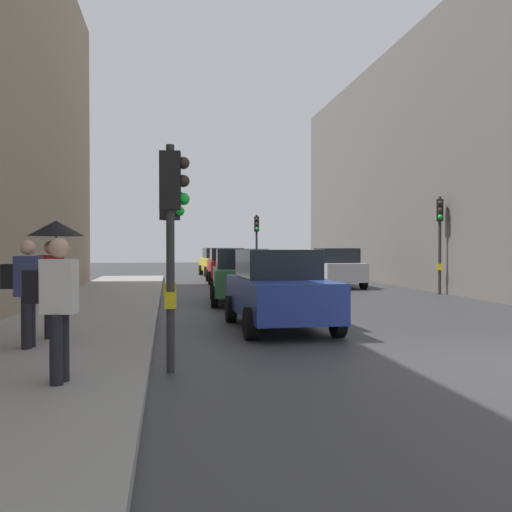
# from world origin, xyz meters

# --- Properties ---
(ground_plane) EXTENTS (120.00, 120.00, 0.00)m
(ground_plane) POSITION_xyz_m (0.00, 0.00, 0.00)
(ground_plane) COLOR #38383A
(sidewalk_kerb) EXTENTS (3.45, 40.00, 0.16)m
(sidewalk_kerb) POSITION_xyz_m (-7.17, 6.00, 0.08)
(sidewalk_kerb) COLOR gray
(sidewalk_kerb) RESTS_ON ground
(traffic_light_far_median) EXTENTS (0.24, 0.43, 3.62)m
(traffic_light_far_median) POSITION_xyz_m (-0.29, 23.90, 2.49)
(traffic_light_far_median) COLOR #2D2D2D
(traffic_light_far_median) RESTS_ON ground
(traffic_light_near_right) EXTENTS (0.45, 0.35, 3.24)m
(traffic_light_near_right) POSITION_xyz_m (-5.12, 2.46, 2.24)
(traffic_light_near_right) COLOR #2D2D2D
(traffic_light_near_right) RESTS_ON ground
(traffic_light_near_left) EXTENTS (0.44, 0.26, 3.30)m
(traffic_light_near_left) POSITION_xyz_m (-5.12, 0.35, 2.27)
(traffic_light_near_left) COLOR #2D2D2D
(traffic_light_near_left) RESTS_ON ground
(traffic_light_mid_street) EXTENTS (0.33, 0.45, 3.75)m
(traffic_light_mid_street) POSITION_xyz_m (5.13, 12.85, 2.58)
(traffic_light_mid_street) COLOR #2D2D2D
(traffic_light_mid_street) RESTS_ON ground
(car_silver_hatchback) EXTENTS (2.06, 4.22, 1.76)m
(car_silver_hatchback) POSITION_xyz_m (2.27, 17.23, 0.88)
(car_silver_hatchback) COLOR #BCBCC1
(car_silver_hatchback) RESTS_ON ground
(car_green_estate) EXTENTS (2.22, 4.30, 1.76)m
(car_green_estate) POSITION_xyz_m (-2.81, 10.66, 0.88)
(car_green_estate) COLOR #2D6038
(car_green_estate) RESTS_ON ground
(car_red_sedan) EXTENTS (2.08, 4.23, 1.76)m
(car_red_sedan) POSITION_xyz_m (-2.22, 21.34, 0.88)
(car_red_sedan) COLOR red
(car_red_sedan) RESTS_ON ground
(car_yellow_taxi) EXTENTS (2.23, 4.31, 1.76)m
(car_yellow_taxi) POSITION_xyz_m (-2.08, 28.62, 0.88)
(car_yellow_taxi) COLOR yellow
(car_yellow_taxi) RESTS_ON ground
(car_blue_van) EXTENTS (2.13, 4.26, 1.76)m
(car_blue_van) POSITION_xyz_m (-2.74, 4.56, 0.88)
(car_blue_van) COLOR navy
(car_blue_van) RESTS_ON ground
(pedestrian_with_umbrella) EXTENTS (1.00, 1.00, 2.14)m
(pedestrian_with_umbrella) POSITION_xyz_m (-7.22, 2.86, 1.84)
(pedestrian_with_umbrella) COLOR black
(pedestrian_with_umbrella) RESTS_ON sidewalk_kerb
(pedestrian_with_grey_backpack) EXTENTS (0.63, 0.36, 1.77)m
(pedestrian_with_grey_backpack) POSITION_xyz_m (-7.49, 1.83, 1.16)
(pedestrian_with_grey_backpack) COLOR black
(pedestrian_with_grey_backpack) RESTS_ON sidewalk_kerb
(pedestrian_with_black_backpack) EXTENTS (0.64, 0.39, 1.77)m
(pedestrian_with_black_backpack) POSITION_xyz_m (-6.53, -0.80, 1.16)
(pedestrian_with_black_backpack) COLOR black
(pedestrian_with_black_backpack) RESTS_ON sidewalk_kerb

